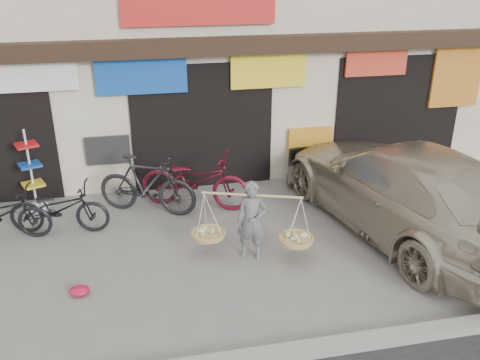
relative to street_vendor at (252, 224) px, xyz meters
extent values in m
plane|color=gray|center=(-0.37, -0.40, -0.62)|extent=(70.00, 70.00, 0.00)
cube|color=gray|center=(-0.37, -2.40, -0.56)|extent=(70.00, 0.25, 0.12)
cube|color=beige|center=(-0.37, 6.10, 2.88)|extent=(14.00, 6.00, 7.00)
cube|color=black|center=(-0.37, 2.95, 2.43)|extent=(14.00, 0.35, 0.35)
cube|color=black|center=(-0.37, 3.35, 0.73)|extent=(3.00, 0.60, 2.70)
cube|color=black|center=(4.13, 3.35, 0.73)|extent=(3.00, 0.60, 2.70)
cube|color=white|center=(-3.57, 3.02, 1.98)|extent=(1.60, 0.08, 0.60)
cube|color=#144DAE|center=(-1.57, 3.02, 1.88)|extent=(1.80, 0.08, 0.70)
cube|color=yellow|center=(1.03, 3.02, 1.88)|extent=(1.60, 0.08, 0.70)
cube|color=red|center=(3.43, 3.02, 1.98)|extent=(1.40, 0.08, 0.60)
cube|color=orange|center=(5.43, 3.02, 1.58)|extent=(1.20, 0.08, 1.40)
cube|color=#262626|center=(-2.37, 3.02, 0.38)|extent=(0.90, 0.08, 0.60)
cube|color=orange|center=(2.03, 3.02, 0.28)|extent=(1.00, 0.08, 0.60)
cube|color=red|center=(-0.37, 3.02, 3.08)|extent=(3.00, 0.08, 0.50)
imported|color=slate|center=(0.00, 0.00, 0.07)|extent=(0.58, 0.47, 1.37)
cylinder|color=tan|center=(0.00, 0.00, 0.53)|extent=(1.58, 0.56, 0.04)
cylinder|color=tan|center=(-0.70, 0.24, -0.24)|extent=(0.56, 0.56, 0.07)
ellipsoid|color=#A5BF66|center=(-0.70, 0.24, -0.18)|extent=(0.39, 0.39, 0.10)
cylinder|color=tan|center=(0.70, -0.24, -0.24)|extent=(0.56, 0.56, 0.07)
ellipsoid|color=#A5BF66|center=(0.70, -0.24, -0.18)|extent=(0.39, 0.39, 0.10)
imported|color=black|center=(-3.25, 1.54, -0.14)|extent=(1.90, 0.94, 0.95)
imported|color=#232325|center=(-1.65, 2.00, -0.02)|extent=(2.06, 1.35, 1.21)
imported|color=#5A0F1C|center=(-0.69, 2.06, -0.03)|extent=(2.36, 1.58, 1.17)
imported|color=black|center=(-4.26, 1.54, -0.14)|extent=(1.90, 0.94, 0.95)
imported|color=#BAAD96|center=(2.93, 0.44, 0.20)|extent=(3.45, 6.04, 1.65)
cube|color=black|center=(2.36, 3.07, -0.07)|extent=(1.68, 0.46, 0.45)
cube|color=silver|center=(2.35, 3.14, -0.17)|extent=(0.44, 0.11, 0.12)
cylinder|color=silver|center=(-3.86, 2.66, -0.60)|extent=(0.46, 0.46, 0.04)
cylinder|color=silver|center=(-3.86, 2.66, 0.21)|extent=(0.04, 0.04, 1.67)
cube|color=yellow|center=(-3.86, 2.66, -0.10)|extent=(0.52, 0.52, 0.04)
cube|color=#194CB2|center=(-3.86, 2.66, 0.32)|extent=(0.52, 0.52, 0.04)
cube|color=red|center=(-3.86, 2.66, 0.73)|extent=(0.52, 0.52, 0.04)
ellipsoid|color=#BC1132|center=(-2.78, -0.52, -0.55)|extent=(0.31, 0.25, 0.14)
camera|label=1|loc=(-1.68, -7.20, 4.07)|focal=38.00mm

